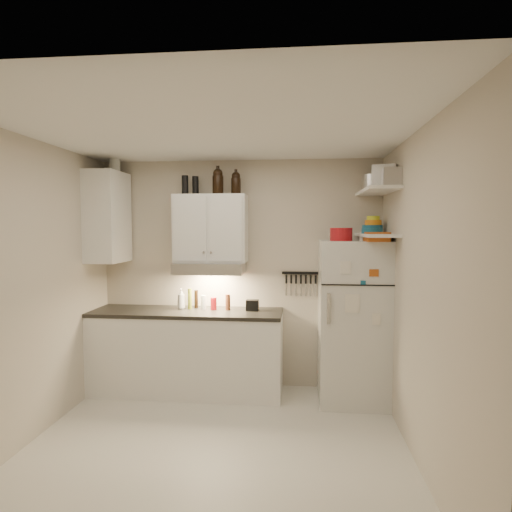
{
  "coord_description": "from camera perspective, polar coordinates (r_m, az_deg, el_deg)",
  "views": [
    {
      "loc": [
        0.68,
        -3.37,
        1.84
      ],
      "look_at": [
        0.25,
        0.9,
        1.55
      ],
      "focal_mm": 30.0,
      "sensor_mm": 36.0,
      "label": 1
    }
  ],
  "objects": [
    {
      "name": "range_hood",
      "position": [
        4.76,
        -6.16,
        -1.58
      ],
      "size": [
        0.76,
        0.46,
        0.12
      ],
      "primitive_type": "cube",
      "color": "silver",
      "rests_on": "back_wall"
    },
    {
      "name": "right_wall",
      "position": [
        3.54,
        21.03,
        -5.18
      ],
      "size": [
        0.02,
        3.0,
        2.6
      ],
      "primitive_type": "cube",
      "color": "beige",
      "rests_on": "ground"
    },
    {
      "name": "stock_pot",
      "position": [
        4.76,
        15.38,
        9.32
      ],
      "size": [
        0.27,
        0.27,
        0.18
      ],
      "primitive_type": "cylinder",
      "rotation": [
        0.0,
        0.0,
        0.09
      ],
      "color": "silver",
      "rests_on": "shelf_hi"
    },
    {
      "name": "pepper_mill",
      "position": [
        4.78,
        -3.77,
        -6.17
      ],
      "size": [
        0.06,
        0.06,
        0.18
      ],
      "primitive_type": "cylinder",
      "rotation": [
        0.0,
        0.0,
        -0.09
      ],
      "color": "brown",
      "rests_on": "countertop"
    },
    {
      "name": "back_wall",
      "position": [
        4.95,
        -2.18,
        -2.39
      ],
      "size": [
        3.2,
        0.02,
        2.6
      ],
      "primitive_type": "cube",
      "color": "beige",
      "rests_on": "ground"
    },
    {
      "name": "base_cabinet",
      "position": [
        4.93,
        -9.16,
        -12.67
      ],
      "size": [
        2.1,
        0.6,
        0.88
      ],
      "primitive_type": "cube",
      "color": "white",
      "rests_on": "floor"
    },
    {
      "name": "bowl_orange",
      "position": [
        4.71,
        15.35,
        4.32
      ],
      "size": [
        0.17,
        0.17,
        0.05
      ],
      "primitive_type": "cylinder",
      "color": "orange",
      "rests_on": "bowl_teal"
    },
    {
      "name": "growler_b",
      "position": [
        4.77,
        -2.7,
        9.72
      ],
      "size": [
        0.12,
        0.12,
        0.25
      ],
      "primitive_type": null,
      "rotation": [
        0.0,
        0.0,
        -0.13
      ],
      "color": "black",
      "rests_on": "upper_cabinet"
    },
    {
      "name": "countertop",
      "position": [
        4.82,
        -9.22,
        -7.42
      ],
      "size": [
        2.1,
        0.62,
        0.04
      ],
      "primitive_type": "cube",
      "color": "black",
      "rests_on": "base_cabinet"
    },
    {
      "name": "left_wall",
      "position": [
        4.11,
        -28.28,
        -4.15
      ],
      "size": [
        0.02,
        3.0,
        2.6
      ],
      "primitive_type": "cube",
      "color": "beige",
      "rests_on": "ground"
    },
    {
      "name": "plates",
      "position": [
        4.47,
        15.23,
        3.24
      ],
      "size": [
        0.26,
        0.26,
        0.05
      ],
      "primitive_type": "cylinder",
      "rotation": [
        0.0,
        0.0,
        -0.28
      ],
      "color": "#165C7C",
      "rests_on": "shelf_lo"
    },
    {
      "name": "soap_bottle",
      "position": [
        4.9,
        -9.95,
        -5.48
      ],
      "size": [
        0.11,
        0.11,
        0.26
      ],
      "primitive_type": "imported",
      "rotation": [
        0.0,
        0.0,
        0.09
      ],
      "color": "white",
      "rests_on": "countertop"
    },
    {
      "name": "shelf_hi",
      "position": [
        4.47,
        15.81,
        8.34
      ],
      "size": [
        0.3,
        0.95,
        0.03
      ],
      "primitive_type": "cube",
      "color": "white",
      "rests_on": "right_wall"
    },
    {
      "name": "fridge",
      "position": [
        4.67,
        12.77,
        -8.47
      ],
      "size": [
        0.7,
        0.68,
        1.7
      ],
      "primitive_type": "cube",
      "color": "silver",
      "rests_on": "floor"
    },
    {
      "name": "tin_a",
      "position": [
        4.36,
        16.75,
        10.09
      ],
      "size": [
        0.27,
        0.25,
        0.22
      ],
      "primitive_type": "cube",
      "rotation": [
        0.0,
        0.0,
        -0.29
      ],
      "color": "#AAAAAD",
      "rests_on": "shelf_hi"
    },
    {
      "name": "shelf_lo",
      "position": [
        4.46,
        15.71,
        2.7
      ],
      "size": [
        0.3,
        0.95,
        0.03
      ],
      "primitive_type": "cube",
      "color": "white",
      "rests_on": "right_wall"
    },
    {
      "name": "dutch_oven",
      "position": [
        4.5,
        11.29,
        2.86
      ],
      "size": [
        0.29,
        0.29,
        0.13
      ],
      "primitive_type": "cylinder",
      "rotation": [
        0.0,
        0.0,
        -0.3
      ],
      "color": "#A11219",
      "rests_on": "fridge"
    },
    {
      "name": "spice_jar",
      "position": [
        4.52,
        13.97,
        2.55
      ],
      "size": [
        0.07,
        0.07,
        0.09
      ],
      "primitive_type": "cylinder",
      "rotation": [
        0.0,
        0.0,
        0.31
      ],
      "color": "silver",
      "rests_on": "fridge"
    },
    {
      "name": "thermos_a",
      "position": [
        4.9,
        -8.07,
        9.27
      ],
      "size": [
        0.08,
        0.08,
        0.21
      ],
      "primitive_type": "cylinder",
      "rotation": [
        0.0,
        0.0,
        -0.15
      ],
      "color": "black",
      "rests_on": "upper_cabinet"
    },
    {
      "name": "red_jar",
      "position": [
        4.81,
        -5.68,
        -6.33
      ],
      "size": [
        0.09,
        0.09,
        0.14
      ],
      "primitive_type": "cylinder",
      "rotation": [
        0.0,
        0.0,
        0.43
      ],
      "color": "#A11219",
      "rests_on": "countertop"
    },
    {
      "name": "upper_cabinet",
      "position": [
        4.8,
        -6.04,
        3.67
      ],
      "size": [
        0.8,
        0.33,
        0.75
      ],
      "primitive_type": "cube",
      "color": "white",
      "rests_on": "back_wall"
    },
    {
      "name": "book_stack",
      "position": [
        4.34,
        15.8,
        2.48
      ],
      "size": [
        0.22,
        0.27,
        0.09
      ],
      "primitive_type": "cube",
      "rotation": [
        0.0,
        0.0,
        -0.0
      ],
      "color": "#AD4D15",
      "rests_on": "fridge"
    },
    {
      "name": "ceiling",
      "position": [
        3.52,
        -5.75,
        16.49
      ],
      "size": [
        3.2,
        3.0,
        0.02
      ],
      "primitive_type": "cube",
      "color": "white",
      "rests_on": "ground"
    },
    {
      "name": "oil_bottle",
      "position": [
        4.88,
        -8.82,
        -5.66
      ],
      "size": [
        0.05,
        0.05,
        0.23
      ],
      "primitive_type": "cylinder",
      "rotation": [
        0.0,
        0.0,
        -0.01
      ],
      "color": "olive",
      "rests_on": "countertop"
    },
    {
      "name": "bowl_yellow",
      "position": [
        4.71,
        15.36,
        4.9
      ],
      "size": [
        0.14,
        0.14,
        0.04
      ],
      "primitive_type": "cylinder",
      "color": "yellow",
      "rests_on": "bowl_orange"
    },
    {
      "name": "tin_b",
      "position": [
        4.17,
        17.64,
        10.0
      ],
      "size": [
        0.18,
        0.18,
        0.17
      ],
      "primitive_type": "cube",
      "rotation": [
        0.0,
        0.0,
        -0.07
      ],
      "color": "#AAAAAD",
      "rests_on": "shelf_hi"
    },
    {
      "name": "growler_a",
      "position": [
        4.76,
        -5.1,
        9.92
      ],
      "size": [
        0.14,
        0.14,
        0.29
      ],
      "primitive_type": null,
      "rotation": [
        0.0,
        0.0,
        0.13
      ],
      "color": "black",
      "rests_on": "upper_cabinet"
    },
    {
      "name": "bowl_teal",
      "position": [
        4.72,
        15.24,
        3.47
      ],
      "size": [
        0.22,
        0.22,
        0.09
      ],
      "primitive_type": "cylinder",
      "color": "#165C7C",
      "rests_on": "shelf_lo"
    },
    {
      "name": "vinegar_bottle",
      "position": [
        4.93,
        -7.97,
        -5.71
      ],
      "size": [
        0.05,
        0.05,
        0.21
      ],
      "primitive_type": "cylinder",
      "rotation": [
        0.0,
        0.0,
        -0.07
      ],
      "color": "black",
      "rests_on": "countertop"
    },
    {
      "name": "knife_strip",
      "position": [
        4.88,
        5.96,
        -2.27
      ],
      "size": [
        0.42,
        0.02,
        0.03
      ],
      "primitive_type": "cube",
      "color": "black",
      "rests_on": "back_wall"
    },
    {
      "name": "thermos_b",
      "position": [
        4.88,
        -9.44,
        9.3
      ],
      "size": [
        0.08,
        0.08,
        0.21
      ],
      "primitive_type": "cylinder",
      "rotation": [
        0.0,
        0.0,
        0.07
      ],
      "color": "black",
      "rests_on": "upper_cabinet"
    },
    {
      "name": "floor",
      "position": [
        3.9,
        -5.47,
        -24.46
      ],
      "size": [
        3.2,
        3.0,
        0.02
      ],
      "primitive_type": "cube",
      "color": "silver",
      "rests_on": "ground"
    },
    {
      "name": "side_cabinet",
      "position": [
        5.03,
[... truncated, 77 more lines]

